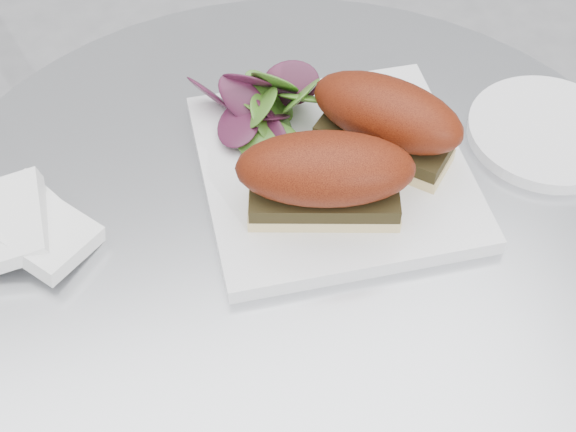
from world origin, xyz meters
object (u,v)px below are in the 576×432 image
sandwich_left (325,176)px  saucer (547,132)px  sandwich_right (386,120)px  plate (334,170)px

sandwich_left → saucer: size_ratio=1.07×
saucer → sandwich_right: bearing=176.5°
sandwich_left → saucer: sandwich_left is taller
sandwich_right → saucer: size_ratio=0.96×
sandwich_left → saucer: bearing=26.1°
sandwich_right → saucer: (0.17, -0.01, -0.05)m
plate → saucer: bearing=-2.6°
plate → sandwich_right: size_ratio=1.64×
plate → sandwich_left: sandwich_left is taller
sandwich_right → saucer: bearing=41.8°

